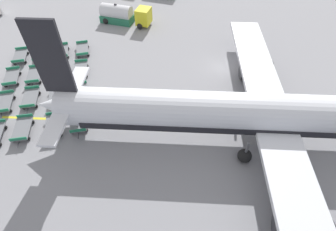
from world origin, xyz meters
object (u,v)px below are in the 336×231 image
(baggage_dolly_row_near_col_c, at_px, (5,103))
(baggage_dolly_row_mid_b_col_c, at_px, (56,95))
(baggage_dolly_row_far_col_c, at_px, (79,93))
(baggage_dolly_row_far_col_d, at_px, (79,121))
(baggage_dolly_row_near_col_a, at_px, (20,56))
(baggage_dolly_row_mid_a_col_d, at_px, (23,129))
(airplane, at_px, (287,116))
(baggage_dolly_row_mid_b_col_a, at_px, (62,51))
(baggage_dolly_row_mid_a_col_c, at_px, (30,98))
(baggage_dolly_row_mid_a_col_b, at_px, (34,75))
(fuel_tanker_secondary, at_px, (123,15))
(baggage_dolly_row_mid_a_col_a, at_px, (40,54))
(baggage_dolly_row_far_col_a, at_px, (83,49))
(baggage_dolly_row_near_col_b, at_px, (12,77))
(baggage_dolly_row_mid_b_col_d, at_px, (53,126))
(baggage_dolly_row_far_col_b, at_px, (81,69))
(baggage_dolly_row_mid_b_col_b, at_px, (59,72))

(baggage_dolly_row_near_col_c, distance_m, baggage_dolly_row_mid_b_col_c, 5.32)
(baggage_dolly_row_far_col_c, xyz_separation_m, baggage_dolly_row_far_col_d, (4.29, 0.55, 0.00))
(baggage_dolly_row_mid_b_col_c, bearing_deg, baggage_dolly_row_near_col_a, -143.13)
(baggage_dolly_row_mid_a_col_d, bearing_deg, airplane, 82.67)
(baggage_dolly_row_mid_b_col_a, xyz_separation_m, baggage_dolly_row_far_col_c, (8.67, 3.42, 0.00))
(baggage_dolly_row_near_col_c, height_order, baggage_dolly_row_mid_b_col_a, same)
(baggage_dolly_row_mid_a_col_c, height_order, baggage_dolly_row_mid_b_col_c, same)
(baggage_dolly_row_mid_a_col_b, distance_m, baggage_dolly_row_mid_a_col_c, 4.16)
(fuel_tanker_secondary, bearing_deg, baggage_dolly_row_mid_b_col_a, -44.17)
(baggage_dolly_row_near_col_a, bearing_deg, baggage_dolly_row_mid_a_col_b, 33.67)
(baggage_dolly_row_near_col_c, bearing_deg, baggage_dolly_row_mid_a_col_b, 157.00)
(baggage_dolly_row_mid_a_col_a, distance_m, baggage_dolly_row_far_col_a, 5.38)
(baggage_dolly_row_mid_a_col_d, distance_m, baggage_dolly_row_mid_b_col_c, 5.18)
(airplane, xyz_separation_m, baggage_dolly_row_near_col_b, (-11.54, -27.93, -2.70))
(fuel_tanker_secondary, relative_size, baggage_dolly_row_far_col_a, 2.12)
(baggage_dolly_row_near_col_c, height_order, baggage_dolly_row_far_col_c, same)
(baggage_dolly_row_near_col_b, distance_m, baggage_dolly_row_far_col_d, 11.90)
(baggage_dolly_row_mid_b_col_d, bearing_deg, baggage_dolly_row_mid_b_col_a, -173.45)
(airplane, relative_size, baggage_dolly_row_mid_a_col_b, 11.64)
(airplane, distance_m, baggage_dolly_row_mid_b_col_d, 21.87)
(airplane, xyz_separation_m, baggage_dolly_row_far_col_b, (-12.32, -20.02, -2.70))
(baggage_dolly_row_mid_a_col_a, xyz_separation_m, baggage_dolly_row_far_col_d, (12.49, 6.68, 0.00))
(baggage_dolly_row_near_col_a, height_order, baggage_dolly_row_mid_a_col_c, same)
(baggage_dolly_row_mid_b_col_b, height_order, baggage_dolly_row_far_col_c, same)
(baggage_dolly_row_mid_b_col_a, relative_size, baggage_dolly_row_mid_b_col_b, 1.00)
(baggage_dolly_row_mid_b_col_d, distance_m, baggage_dolly_row_far_col_d, 2.47)
(baggage_dolly_row_near_col_a, bearing_deg, baggage_dolly_row_mid_b_col_a, 96.84)
(baggage_dolly_row_mid_b_col_b, relative_size, baggage_dolly_row_far_col_c, 1.00)
(fuel_tanker_secondary, relative_size, baggage_dolly_row_far_col_c, 2.14)
(baggage_dolly_row_far_col_c, bearing_deg, baggage_dolly_row_near_col_c, -83.64)
(baggage_dolly_row_near_col_b, distance_m, baggage_dolly_row_mid_a_col_d, 9.12)
(baggage_dolly_row_mid_b_col_a, bearing_deg, baggage_dolly_row_mid_b_col_d, 6.55)
(airplane, height_order, baggage_dolly_row_mid_a_col_d, airplane)
(baggage_dolly_row_far_col_a, bearing_deg, baggage_dolly_row_mid_b_col_d, -4.61)
(baggage_dolly_row_near_col_c, distance_m, baggage_dolly_row_far_col_d, 8.98)
(baggage_dolly_row_near_col_a, xyz_separation_m, baggage_dolly_row_mid_b_col_d, (12.75, 6.75, 0.00))
(baggage_dolly_row_far_col_b, bearing_deg, baggage_dolly_row_mid_a_col_c, -45.13)
(airplane, height_order, baggage_dolly_row_far_col_b, airplane)
(baggage_dolly_row_mid_a_col_c, bearing_deg, baggage_dolly_row_far_col_a, 154.51)
(baggage_dolly_row_near_col_b, relative_size, baggage_dolly_row_mid_b_col_a, 1.00)
(baggage_dolly_row_mid_b_col_d, xyz_separation_m, baggage_dolly_row_far_col_d, (-0.41, 2.44, 0.00))
(fuel_tanker_secondary, xyz_separation_m, baggage_dolly_row_mid_b_col_b, (12.73, -7.49, -0.77))
(airplane, distance_m, baggage_dolly_row_mid_a_col_d, 24.72)
(baggage_dolly_row_mid_a_col_a, relative_size, baggage_dolly_row_mid_a_col_d, 1.00)
(baggage_dolly_row_near_col_c, distance_m, baggage_dolly_row_mid_a_col_c, 2.61)
(baggage_dolly_row_mid_a_col_c, bearing_deg, baggage_dolly_row_mid_b_col_d, 37.29)
(baggage_dolly_row_mid_a_col_c, bearing_deg, fuel_tanker_secondary, 150.55)
(baggage_dolly_row_mid_a_col_b, relative_size, baggage_dolly_row_mid_b_col_b, 1.00)
(baggage_dolly_row_near_col_b, distance_m, baggage_dolly_row_mid_b_col_b, 5.41)
(baggage_dolly_row_near_col_b, height_order, baggage_dolly_row_far_col_c, same)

